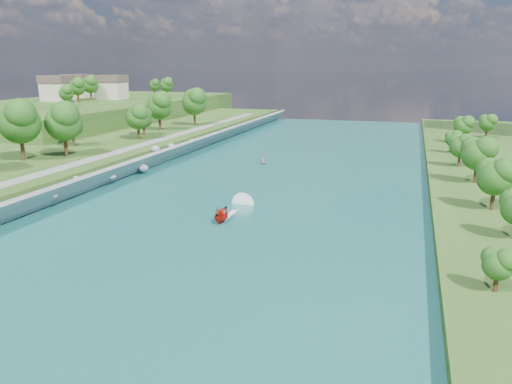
% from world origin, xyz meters
% --- Properties ---
extents(ground, '(260.00, 260.00, 0.00)m').
position_xyz_m(ground, '(0.00, 0.00, 0.00)').
color(ground, '#2D5119').
rests_on(ground, ground).
extents(river_water, '(55.00, 240.00, 0.10)m').
position_xyz_m(river_water, '(0.00, 20.00, 0.05)').
color(river_water, '#185D56').
rests_on(river_water, ground).
extents(berm_west, '(45.00, 240.00, 3.50)m').
position_xyz_m(berm_west, '(-50.00, 20.00, 1.75)').
color(berm_west, '#2D5119').
rests_on(berm_west, ground).
extents(ridge_west, '(60.00, 120.00, 9.00)m').
position_xyz_m(ridge_west, '(-82.50, 95.00, 4.50)').
color(ridge_west, '#2D5119').
rests_on(ridge_west, ground).
extents(riprap_bank, '(4.22, 236.00, 4.39)m').
position_xyz_m(riprap_bank, '(-25.86, 19.20, 1.82)').
color(riprap_bank, slate).
rests_on(riprap_bank, ground).
extents(riverside_path, '(3.00, 200.00, 0.10)m').
position_xyz_m(riverside_path, '(-32.50, 20.00, 3.55)').
color(riverside_path, gray).
rests_on(riverside_path, berm_west).
extents(ridge_houses, '(29.50, 29.50, 8.40)m').
position_xyz_m(ridge_houses, '(-88.67, 100.00, 13.31)').
color(ridge_houses, beige).
rests_on(ridge_houses, ridge_west).
extents(trees_east, '(15.27, 136.26, 9.25)m').
position_xyz_m(trees_east, '(36.01, 40.90, 5.38)').
color(trees_east, '#234712').
rests_on(trees_east, berm_east).
extents(trees_ridge, '(23.97, 65.11, 9.86)m').
position_xyz_m(trees_ridge, '(-76.79, 99.22, 13.41)').
color(trees_ridge, '#234712').
rests_on(trees_ridge, ridge_west).
extents(motorboat, '(3.60, 18.89, 2.01)m').
position_xyz_m(motorboat, '(0.43, 7.33, 0.77)').
color(motorboat, '#B6180E').
rests_on(motorboat, river_water).
extents(raft, '(2.78, 3.42, 1.67)m').
position_xyz_m(raft, '(-5.98, 47.00, 0.48)').
color(raft, '#93959B').
rests_on(raft, river_water).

